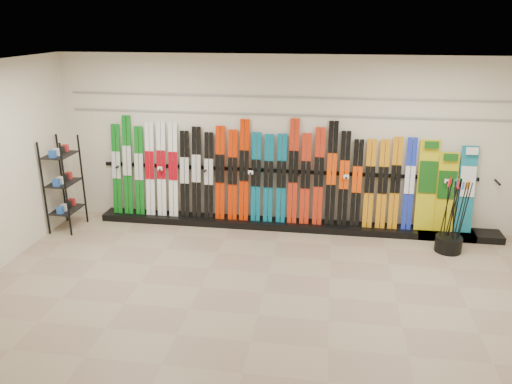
# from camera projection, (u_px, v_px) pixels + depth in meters

# --- Properties ---
(floor) EXTENTS (8.00, 8.00, 0.00)m
(floor) POSITION_uv_depth(u_px,v_px,m) (264.00, 292.00, 6.82)
(floor) COLOR gray
(floor) RESTS_ON ground
(back_wall) EXTENTS (8.00, 0.00, 8.00)m
(back_wall) POSITION_uv_depth(u_px,v_px,m) (284.00, 143.00, 8.67)
(back_wall) COLOR beige
(back_wall) RESTS_ON floor
(ceiling) EXTENTS (8.00, 8.00, 0.00)m
(ceiling) POSITION_uv_depth(u_px,v_px,m) (265.00, 68.00, 5.84)
(ceiling) COLOR silver
(ceiling) RESTS_ON back_wall
(ski_rack_base) EXTENTS (8.00, 0.40, 0.12)m
(ski_rack_base) POSITION_uv_depth(u_px,v_px,m) (293.00, 225.00, 8.90)
(ski_rack_base) COLOR black
(ski_rack_base) RESTS_ON floor
(skis) EXTENTS (5.37, 0.25, 1.83)m
(skis) POSITION_uv_depth(u_px,v_px,m) (255.00, 175.00, 8.76)
(skis) COLOR #0C6916
(skis) RESTS_ON ski_rack_base
(snowboards) EXTENTS (0.94, 0.24, 1.54)m
(snowboards) POSITION_uv_depth(u_px,v_px,m) (445.00, 189.00, 8.36)
(snowboards) COLOR gold
(snowboards) RESTS_ON ski_rack_base
(accessory_rack) EXTENTS (0.40, 0.60, 1.64)m
(accessory_rack) POSITION_uv_depth(u_px,v_px,m) (64.00, 184.00, 8.67)
(accessory_rack) COLOR black
(accessory_rack) RESTS_ON floor
(pole_bin) EXTENTS (0.42, 0.42, 0.25)m
(pole_bin) POSITION_uv_depth(u_px,v_px,m) (448.00, 244.00, 8.00)
(pole_bin) COLOR black
(pole_bin) RESTS_ON floor
(ski_poles) EXTENTS (0.40, 0.29, 1.18)m
(ski_poles) POSITION_uv_depth(u_px,v_px,m) (454.00, 216.00, 7.86)
(ski_poles) COLOR black
(ski_poles) RESTS_ON pole_bin
(slatwall_rail_0) EXTENTS (7.60, 0.02, 0.03)m
(slatwall_rail_0) POSITION_uv_depth(u_px,v_px,m) (284.00, 115.00, 8.48)
(slatwall_rail_0) COLOR gray
(slatwall_rail_0) RESTS_ON back_wall
(slatwall_rail_1) EXTENTS (7.60, 0.02, 0.03)m
(slatwall_rail_1) POSITION_uv_depth(u_px,v_px,m) (284.00, 97.00, 8.39)
(slatwall_rail_1) COLOR gray
(slatwall_rail_1) RESTS_ON back_wall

